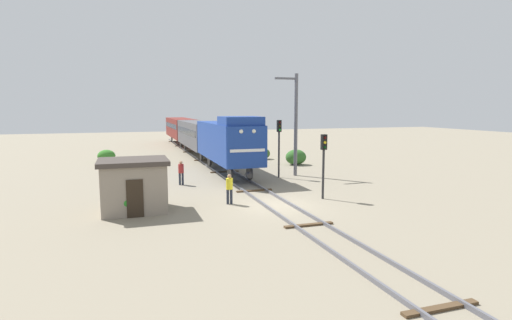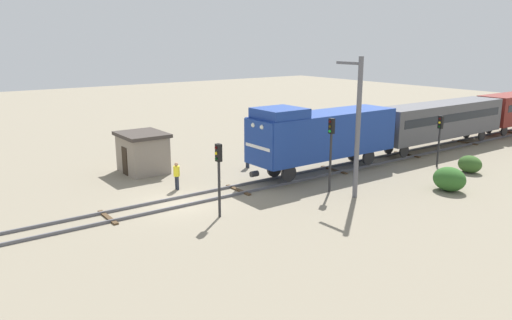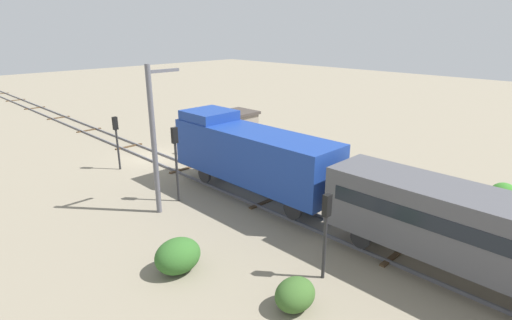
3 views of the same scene
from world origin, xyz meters
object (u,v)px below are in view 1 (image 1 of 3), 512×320
passenger_car_trailing (181,127)px  worker_near_track (229,187)px  traffic_signal_near (324,154)px  catenary_mast (295,122)px  locomotive (228,140)px  passenger_car_leading (198,133)px  worker_by_signal (181,171)px  traffic_signal_far (243,135)px  traffic_signal_mid (279,138)px  relay_hut (134,185)px

passenger_car_trailing → worker_near_track: (-2.40, -37.61, -1.53)m
traffic_signal_near → catenary_mast: size_ratio=0.48×
locomotive → passenger_car_trailing: bearing=90.0°
locomotive → traffic_signal_near: bearing=-72.5°
worker_near_track → passenger_car_leading: bearing=-128.3°
locomotive → worker_by_signal: bearing=-143.1°
traffic_signal_far → worker_near_track: 18.70m
passenger_car_leading → traffic_signal_near: bearing=-82.2°
passenger_car_trailing → traffic_signal_mid: 30.66m
traffic_signal_near → worker_by_signal: bearing=136.6°
traffic_signal_near → worker_by_signal: (-7.40, 7.00, -1.68)m
traffic_signal_mid → locomotive: bearing=143.4°
worker_near_track → worker_by_signal: 6.77m
worker_by_signal → relay_hut: relay_hut is taller
relay_hut → worker_near_track: bearing=-0.9°
traffic_signal_near → traffic_signal_far: bearing=88.7°
traffic_signal_mid → relay_hut: traffic_signal_mid is taller
worker_by_signal → worker_near_track: bearing=-78.1°
locomotive → passenger_car_leading: (0.00, 13.34, -0.25)m
passenger_car_leading → traffic_signal_mid: 16.23m
locomotive → traffic_signal_far: (3.60, 7.97, -0.20)m
locomotive → traffic_signal_near: locomotive is taller
worker_near_track → passenger_car_trailing: bearing=-126.0°
passenger_car_trailing → worker_by_signal: passenger_car_trailing is taller
traffic_signal_near → worker_by_signal: size_ratio=2.26×
catenary_mast → relay_hut: 14.83m
traffic_signal_far → worker_near_track: size_ratio=2.17×
traffic_signal_far → catenary_mast: bearing=-82.4°
catenary_mast → traffic_signal_near: bearing=-102.1°
worker_by_signal → traffic_signal_near: bearing=-47.0°
traffic_signal_mid → passenger_car_trailing: bearing=96.4°
traffic_signal_near → traffic_signal_far: 18.13m
relay_hut → traffic_signal_far: bearing=57.7°
traffic_signal_mid → worker_by_signal: (-7.60, -0.63, -2.08)m
locomotive → catenary_mast: (4.94, -2.05, 1.48)m
traffic_signal_mid → traffic_signal_far: size_ratio=1.21×
passenger_car_leading → worker_by_signal: (-4.20, -16.49, -1.53)m
locomotive → traffic_signal_near: 10.64m
traffic_signal_near → relay_hut: bearing=177.0°
passenger_car_trailing → catenary_mast: 30.44m
catenary_mast → relay_hut: bearing=-148.7°
locomotive → passenger_car_leading: bearing=90.0°
traffic_signal_near → traffic_signal_far: (0.40, 18.12, -0.10)m
passenger_car_leading → traffic_signal_far: passenger_car_leading is taller
traffic_signal_far → traffic_signal_near: bearing=-91.3°
traffic_signal_near → traffic_signal_mid: traffic_signal_mid is taller
passenger_car_leading → relay_hut: passenger_car_leading is taller
passenger_car_trailing → relay_hut: 38.29m
traffic_signal_near → traffic_signal_mid: 7.64m
passenger_car_trailing → worker_near_track: bearing=-93.7°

